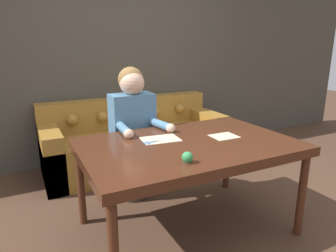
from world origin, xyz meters
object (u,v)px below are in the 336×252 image
Objects in this scene: dining_table at (188,150)px; pin_cushion at (187,158)px; person at (133,133)px; scissors at (153,142)px; couch at (135,142)px.

pin_cushion is at bearing -121.70° from dining_table.
scissors is at bearing -94.71° from person.
scissors is at bearing 153.79° from dining_table.
scissors is at bearing 92.84° from pin_cushion.
dining_table is at bearing 58.30° from pin_cushion.
dining_table is 1.27× the size of person.
person reaches higher than scissors.
couch is 29.86× the size of pin_cushion.
person is (-0.19, 0.69, -0.02)m from dining_table.
couch is 1.70× the size of person.
scissors reaches higher than dining_table.
dining_table is 0.27m from scissors.
dining_table is at bearing -94.10° from couch.
pin_cushion reaches higher than couch.
scissors is 0.46m from pin_cushion.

